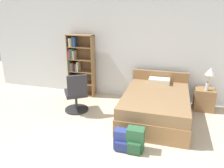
{
  "coord_description": "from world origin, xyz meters",
  "views": [
    {
      "loc": [
        0.77,
        -2.36,
        2.34
      ],
      "look_at": [
        -0.48,
        1.98,
        0.77
      ],
      "focal_mm": 35.0,
      "sensor_mm": 36.0,
      "label": 1
    }
  ],
  "objects": [
    {
      "name": "bed",
      "position": [
        0.48,
        2.15,
        0.31
      ],
      "size": [
        1.39,
        1.98,
        0.85
      ],
      "color": "olive",
      "rests_on": "ground_plane"
    },
    {
      "name": "backpack_blue",
      "position": [
        0.04,
        0.83,
        0.17
      ],
      "size": [
        0.3,
        0.24,
        0.36
      ],
      "color": "navy",
      "rests_on": "ground_plane"
    },
    {
      "name": "table_lamp",
      "position": [
        1.61,
        2.89,
        0.96
      ],
      "size": [
        0.23,
        0.23,
        0.54
      ],
      "color": "tan",
      "rests_on": "nightstand"
    },
    {
      "name": "bookshelf",
      "position": [
        -1.74,
        3.01,
        0.83
      ],
      "size": [
        0.72,
        0.29,
        1.68
      ],
      "color": "olive",
      "rests_on": "ground_plane"
    },
    {
      "name": "wall_back",
      "position": [
        0.0,
        3.23,
        1.3
      ],
      "size": [
        9.0,
        0.06,
        2.6
      ],
      "color": "silver",
      "rests_on": "ground_plane"
    },
    {
      "name": "office_chair",
      "position": [
        -1.33,
        1.94,
        0.43
      ],
      "size": [
        0.7,
        0.72,
        0.96
      ],
      "color": "#232326",
      "rests_on": "ground_plane"
    },
    {
      "name": "backpack_green",
      "position": [
        0.26,
        0.83,
        0.2
      ],
      "size": [
        0.29,
        0.27,
        0.43
      ],
      "color": "#2D603D",
      "rests_on": "ground_plane"
    },
    {
      "name": "nightstand",
      "position": [
        1.56,
        2.91,
        0.26
      ],
      "size": [
        0.46,
        0.43,
        0.53
      ],
      "color": "olive",
      "rests_on": "ground_plane"
    },
    {
      "name": "water_bottle",
      "position": [
        1.57,
        2.81,
        0.63
      ],
      "size": [
        0.07,
        0.07,
        0.22
      ],
      "color": "silver",
      "rests_on": "nightstand"
    }
  ]
}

